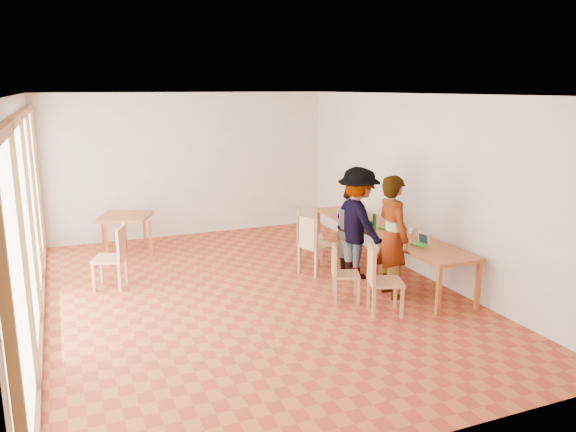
# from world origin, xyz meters

# --- Properties ---
(ground) EXTENTS (8.00, 8.00, 0.00)m
(ground) POSITION_xyz_m (0.00, 0.00, 0.00)
(ground) COLOR #A75028
(ground) RESTS_ON ground
(wall_back) EXTENTS (6.00, 0.10, 3.00)m
(wall_back) POSITION_xyz_m (0.00, 4.00, 1.50)
(wall_back) COLOR beige
(wall_back) RESTS_ON ground
(wall_front) EXTENTS (6.00, 0.10, 3.00)m
(wall_front) POSITION_xyz_m (0.00, -4.00, 1.50)
(wall_front) COLOR beige
(wall_front) RESTS_ON ground
(wall_right) EXTENTS (0.10, 8.00, 3.00)m
(wall_right) POSITION_xyz_m (3.00, 0.00, 1.50)
(wall_right) COLOR beige
(wall_right) RESTS_ON ground
(window_wall) EXTENTS (0.10, 8.00, 3.00)m
(window_wall) POSITION_xyz_m (-2.96, 0.00, 1.50)
(window_wall) COLOR white
(window_wall) RESTS_ON ground
(ceiling) EXTENTS (6.00, 8.00, 0.04)m
(ceiling) POSITION_xyz_m (0.00, 0.00, 3.02)
(ceiling) COLOR white
(ceiling) RESTS_ON wall_back
(communal_table) EXTENTS (0.80, 4.00, 0.75)m
(communal_table) POSITION_xyz_m (2.50, 0.22, 0.70)
(communal_table) COLOR #AC5926
(communal_table) RESTS_ON ground
(side_table) EXTENTS (0.90, 0.90, 0.75)m
(side_table) POSITION_xyz_m (-1.47, 3.01, 0.67)
(side_table) COLOR #AC5926
(side_table) RESTS_ON ground
(chair_near) EXTENTS (0.58, 0.58, 0.52)m
(chair_near) POSITION_xyz_m (1.42, -1.33, 0.60)
(chair_near) COLOR tan
(chair_near) RESTS_ON ground
(chair_mid) EXTENTS (0.51, 0.51, 0.44)m
(chair_mid) POSITION_xyz_m (1.17, -0.68, 0.51)
(chair_mid) COLOR tan
(chair_mid) RESTS_ON ground
(chair_far) EXTENTS (0.61, 0.61, 0.54)m
(chair_far) POSITION_xyz_m (1.28, 0.55, 0.62)
(chair_far) COLOR tan
(chair_far) RESTS_ON ground
(chair_empty) EXTENTS (0.58, 0.58, 0.52)m
(chair_empty) POSITION_xyz_m (1.44, 1.24, 0.60)
(chair_empty) COLOR tan
(chair_empty) RESTS_ON ground
(chair_spare) EXTENTS (0.60, 0.60, 0.53)m
(chair_spare) POSITION_xyz_m (-1.83, 1.14, 0.61)
(chair_spare) COLOR tan
(chair_spare) RESTS_ON ground
(person_near) EXTENTS (0.46, 0.69, 1.85)m
(person_near) POSITION_xyz_m (1.98, -0.79, 0.93)
(person_near) COLOR gray
(person_near) RESTS_ON ground
(person_mid) EXTENTS (0.66, 0.80, 1.52)m
(person_mid) POSITION_xyz_m (1.95, 0.39, 0.76)
(person_mid) COLOR gray
(person_mid) RESTS_ON ground
(person_far) EXTENTS (0.81, 1.26, 1.85)m
(person_far) POSITION_xyz_m (1.92, 0.15, 0.92)
(person_far) COLOR gray
(person_far) RESTS_ON ground
(laptop_near) EXTENTS (0.24, 0.26, 0.20)m
(laptop_near) POSITION_xyz_m (2.48, -0.83, 0.80)
(laptop_near) COLOR green
(laptop_near) RESTS_ON communal_table
(laptop_mid) EXTENTS (0.29, 0.31, 0.23)m
(laptop_mid) POSITION_xyz_m (2.57, 0.20, 0.81)
(laptop_mid) COLOR green
(laptop_mid) RESTS_ON communal_table
(laptop_far) EXTENTS (0.24, 0.26, 0.18)m
(laptop_far) POSITION_xyz_m (2.44, 1.07, 0.80)
(laptop_far) COLOR green
(laptop_far) RESTS_ON communal_table
(yellow_mug) EXTENTS (0.17, 0.17, 0.10)m
(yellow_mug) POSITION_xyz_m (2.48, 1.65, 0.80)
(yellow_mug) COLOR yellow
(yellow_mug) RESTS_ON communal_table
(green_bottle) EXTENTS (0.07, 0.07, 0.28)m
(green_bottle) POSITION_xyz_m (2.29, 0.25, 0.89)
(green_bottle) COLOR #166322
(green_bottle) RESTS_ON communal_table
(clear_glass) EXTENTS (0.07, 0.07, 0.09)m
(clear_glass) POSITION_xyz_m (2.75, -0.16, 0.80)
(clear_glass) COLOR silver
(clear_glass) RESTS_ON communal_table
(condiment_cup) EXTENTS (0.08, 0.08, 0.06)m
(condiment_cup) POSITION_xyz_m (2.27, 0.50, 0.78)
(condiment_cup) COLOR white
(condiment_cup) RESTS_ON communal_table
(pink_phone) EXTENTS (0.05, 0.10, 0.01)m
(pink_phone) POSITION_xyz_m (2.19, 1.46, 0.76)
(pink_phone) COLOR #C93388
(pink_phone) RESTS_ON communal_table
(black_pouch) EXTENTS (0.16, 0.26, 0.09)m
(black_pouch) POSITION_xyz_m (2.31, 0.51, 0.80)
(black_pouch) COLOR black
(black_pouch) RESTS_ON communal_table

